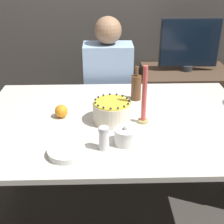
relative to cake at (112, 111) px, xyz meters
The scene contains 12 objects.
ground_plane 0.80m from the cake, 45.33° to the left, with size 12.00×12.00×0.00m, color #3D3833.
dining_table 0.15m from the cake, 45.33° to the left, with size 1.67×1.15×0.73m.
cake is the anchor object (origin of this frame).
sugar_bowl 0.27m from the cake, 76.18° to the right, with size 0.12×0.12×0.11m.
sugar_shaker 0.31m from the cake, 99.31° to the right, with size 0.06×0.06×0.13m.
plate_stack 0.43m from the cake, 123.97° to the right, with size 0.19×0.19×0.03m.
candle 0.21m from the cake, ahead, with size 0.06×0.06×0.36m.
bottle 0.36m from the cake, 60.63° to the left, with size 0.07×0.07×0.24m.
orange_fruit_0 0.32m from the cake, 169.41° to the left, with size 0.08×0.08×0.08m.
person_man_blue_shirt 0.84m from the cake, 90.61° to the left, with size 0.40×0.34×1.22m.
side_cabinet 1.40m from the cake, 56.23° to the left, with size 0.81×0.56×0.67m.
tv_monitor 1.33m from the cake, 56.30° to the left, with size 0.55×0.10×0.48m.
Camera 1 is at (-0.07, -1.69, 1.64)m, focal length 50.00 mm.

